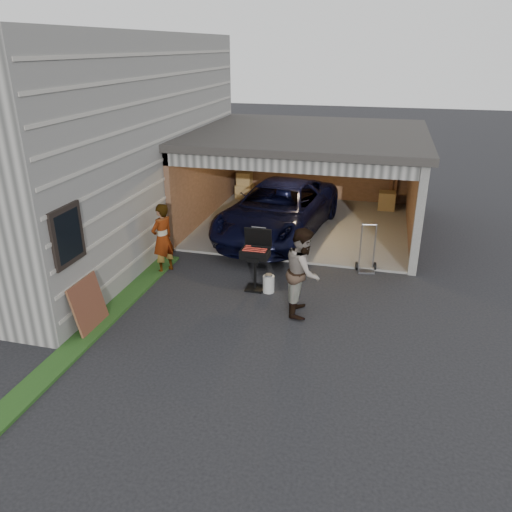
# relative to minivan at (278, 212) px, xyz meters

# --- Properties ---
(ground) EXTENTS (80.00, 80.00, 0.00)m
(ground) POSITION_rel_minivan_xyz_m (-0.15, -5.35, -0.75)
(ground) COLOR black
(ground) RESTS_ON ground
(house) EXTENTS (7.00, 11.00, 5.50)m
(house) POSITION_rel_minivan_xyz_m (-6.15, -1.35, 2.00)
(house) COLOR #474744
(house) RESTS_ON ground
(groundcover_strip) EXTENTS (0.50, 8.00, 0.06)m
(groundcover_strip) POSITION_rel_minivan_xyz_m (-2.40, -6.35, -0.72)
(groundcover_strip) COLOR #193814
(groundcover_strip) RESTS_ON ground
(garage) EXTENTS (6.80, 6.30, 2.90)m
(garage) POSITION_rel_minivan_xyz_m (0.61, 1.44, 1.12)
(garage) COLOR #605E59
(garage) RESTS_ON ground
(minivan) EXTENTS (3.13, 5.63, 1.49)m
(minivan) POSITION_rel_minivan_xyz_m (0.00, 0.00, 0.00)
(minivan) COLOR black
(minivan) RESTS_ON ground
(woman) EXTENTS (0.63, 0.75, 1.74)m
(woman) POSITION_rel_minivan_xyz_m (-2.19, -3.15, 0.13)
(woman) COLOR silver
(woman) RESTS_ON ground
(man) EXTENTS (0.79, 0.97, 1.86)m
(man) POSITION_rel_minivan_xyz_m (1.44, -4.32, 0.19)
(man) COLOR #512F20
(man) RESTS_ON ground
(bbq_grill) EXTENTS (0.63, 0.55, 1.40)m
(bbq_grill) POSITION_rel_minivan_xyz_m (0.23, -3.51, 0.09)
(bbq_grill) COLOR black
(bbq_grill) RESTS_ON ground
(propane_tank) EXTENTS (0.32, 0.32, 0.39)m
(propane_tank) POSITION_rel_minivan_xyz_m (0.56, -3.60, -0.55)
(propane_tank) COLOR beige
(propane_tank) RESTS_ON ground
(plywood_panel) EXTENTS (0.26, 0.94, 1.04)m
(plywood_panel) POSITION_rel_minivan_xyz_m (-2.49, -6.02, -0.23)
(plywood_panel) COLOR #51271B
(plywood_panel) RESTS_ON ground
(hand_truck) EXTENTS (0.53, 0.44, 1.22)m
(hand_truck) POSITION_rel_minivan_xyz_m (2.65, -1.87, -0.51)
(hand_truck) COLOR slate
(hand_truck) RESTS_ON ground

